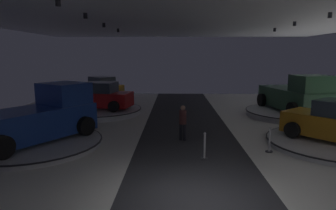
{
  "coord_description": "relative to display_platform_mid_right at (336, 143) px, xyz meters",
  "views": [
    {
      "loc": [
        -0.62,
        -7.13,
        3.77
      ],
      "look_at": [
        -0.93,
        6.94,
        1.4
      ],
      "focal_mm": 31.76,
      "sensor_mm": 36.0,
      "label": 1
    }
  ],
  "objects": [
    {
      "name": "visitor_walking_near",
      "position": [
        -6.41,
        0.72,
        0.77
      ],
      "size": [
        0.32,
        0.32,
        1.59
      ],
      "color": "black",
      "rests_on": "ground"
    },
    {
      "name": "pickup_truck_far_right",
      "position": [
        0.62,
        5.81,
        1.17
      ],
      "size": [
        3.36,
        5.58,
        2.3
      ],
      "color": "#2D5638",
      "rests_on": "display_platform_far_right"
    },
    {
      "name": "display_platform_mid_right",
      "position": [
        0.0,
        0.0,
        0.0
      ],
      "size": [
        5.62,
        5.62,
        0.23
      ],
      "color": "#B7B7BC",
      "rests_on": "ground"
    },
    {
      "name": "display_platform_far_left",
      "position": [
        -11.68,
        6.72,
        0.06
      ],
      "size": [
        5.47,
        5.47,
        0.35
      ],
      "color": "silver",
      "rests_on": "ground"
    },
    {
      "name": "display_platform_deep_left",
      "position": [
        -13.15,
        13.39,
        0.0
      ],
      "size": [
        5.12,
        5.12,
        0.23
      ],
      "color": "#B7B7BC",
      "rests_on": "ground"
    },
    {
      "name": "display_car_far_left",
      "position": [
        -11.65,
        6.72,
        0.99
      ],
      "size": [
        4.46,
        2.83,
        1.71
      ],
      "color": "red",
      "rests_on": "display_platform_far_left"
    },
    {
      "name": "display_platform_mid_left",
      "position": [
        -12.69,
        -0.31,
        -0.0
      ],
      "size": [
        5.68,
        5.68,
        0.23
      ],
      "color": "#B7B7BC",
      "rests_on": "ground"
    },
    {
      "name": "stanchion_b",
      "position": [
        -5.67,
        -1.7,
        0.24
      ],
      "size": [
        0.28,
        0.28,
        1.01
      ],
      "color": "#333338",
      "rests_on": "ground"
    },
    {
      "name": "pickup_truck_mid_left",
      "position": [
        -12.52,
        -0.03,
        1.03
      ],
      "size": [
        4.64,
        5.61,
        2.3
      ],
      "color": "navy",
      "rests_on": "display_platform_mid_left"
    },
    {
      "name": "display_platform_far_right",
      "position": [
        0.57,
        6.12,
        0.07
      ],
      "size": [
        5.68,
        5.68,
        0.37
      ],
      "color": "#B7B7BC",
      "rests_on": "ground"
    },
    {
      "name": "display_car_deep_left",
      "position": [
        -13.13,
        13.36,
        0.87
      ],
      "size": [
        4.32,
        4.16,
        1.71
      ],
      "color": "#B77519",
      "rests_on": "display_platform_deep_left"
    },
    {
      "name": "stanchion_c",
      "position": [
        -3.05,
        -0.83,
        0.24
      ],
      "size": [
        0.28,
        0.28,
        1.01
      ],
      "color": "#333338",
      "rests_on": "ground"
    },
    {
      "name": "ground",
      "position": [
        -6.16,
        -5.02,
        -0.16
      ],
      "size": [
        24.0,
        44.0,
        0.06
      ],
      "color": "silver"
    }
  ]
}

